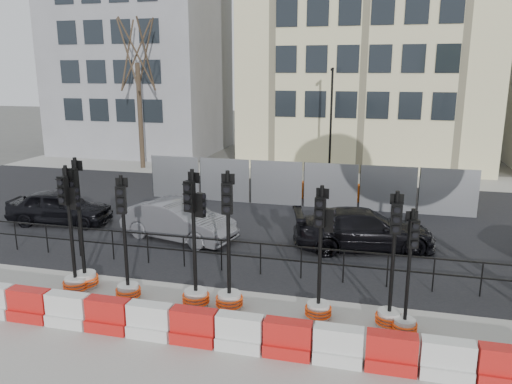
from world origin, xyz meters
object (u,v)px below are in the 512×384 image
(traffic_signal_h, at_px, (406,309))
(car_c, at_px, (364,230))
(car_a, at_px, (60,207))
(traffic_signal_a, at_px, (83,262))
(traffic_signal_d, at_px, (195,275))

(traffic_signal_h, relative_size, car_c, 0.59)
(traffic_signal_h, relative_size, car_a, 0.72)
(car_c, bearing_deg, traffic_signal_a, 110.23)
(traffic_signal_d, relative_size, traffic_signal_h, 1.20)
(traffic_signal_d, bearing_deg, traffic_signal_h, 12.66)
(traffic_signal_a, bearing_deg, traffic_signal_d, 0.95)
(traffic_signal_h, xyz_separation_m, car_c, (-1.16, 5.47, 0.07))
(traffic_signal_d, xyz_separation_m, car_c, (3.95, 5.36, -0.17))
(traffic_signal_a, height_order, car_a, traffic_signal_a)
(car_c, bearing_deg, car_a, 75.69)
(traffic_signal_a, height_order, traffic_signal_d, traffic_signal_a)
(traffic_signal_a, relative_size, traffic_signal_h, 1.23)
(traffic_signal_h, bearing_deg, traffic_signal_d, 159.64)
(car_c, bearing_deg, traffic_signal_d, 129.11)
(traffic_signal_d, bearing_deg, car_c, 67.60)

